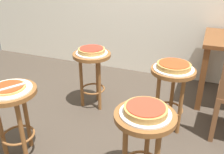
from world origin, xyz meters
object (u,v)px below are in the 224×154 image
at_px(stool_leftside, 172,85).
at_px(serving_plate_leftside, 174,68).
at_px(stool_middle, 144,134).
at_px(pizza_leftside, 174,65).
at_px(serving_plate_middle, 145,113).
at_px(stool_rear, 92,67).
at_px(pizza_rear, 92,50).
at_px(serving_plate_rear, 92,53).
at_px(pizza_foreground, 9,87).
at_px(pizza_middle, 146,109).
at_px(stool_foreground, 13,108).
at_px(pizza_server_knife, 10,87).
at_px(serving_plate_foreground, 9,89).

xyz_separation_m(stool_leftside, serving_plate_leftside, (0.00, 0.00, 0.16)).
xyz_separation_m(stool_middle, pizza_leftside, (0.05, 0.79, 0.19)).
bearing_deg(pizza_leftside, stool_leftside, 180.00).
bearing_deg(serving_plate_middle, stool_rear, 132.21).
bearing_deg(stool_middle, pizza_rear, 132.21).
bearing_deg(stool_rear, serving_plate_middle, -47.79).
bearing_deg(serving_plate_rear, stool_rear, 153.43).
distance_m(pizza_foreground, stool_middle, 1.04).
xyz_separation_m(pizza_middle, pizza_leftside, (0.05, 0.79, 0.00)).
bearing_deg(serving_plate_leftside, stool_middle, -93.69).
bearing_deg(serving_plate_middle, serving_plate_rear, 132.21).
relative_size(stool_foreground, pizza_server_knife, 2.83).
relative_size(pizza_foreground, pizza_rear, 0.88).
xyz_separation_m(stool_middle, stool_rear, (-0.81, 0.89, 0.00)).
relative_size(serving_plate_foreground, serving_plate_leftside, 0.94).
distance_m(serving_plate_rear, pizza_rear, 0.03).
relative_size(stool_rear, pizza_server_knife, 2.83).
distance_m(stool_foreground, pizza_middle, 1.05).
xyz_separation_m(serving_plate_middle, pizza_server_knife, (-1.00, -0.08, 0.03)).
distance_m(stool_middle, stool_rear, 1.20).
xyz_separation_m(pizza_foreground, pizza_leftside, (1.08, 0.85, 0.01)).
bearing_deg(stool_rear, pizza_server_knife, -100.98).
height_order(stool_middle, pizza_leftside, pizza_leftside).
distance_m(pizza_middle, pizza_leftside, 0.79).
bearing_deg(serving_plate_foreground, serving_plate_middle, 3.53).
bearing_deg(serving_plate_rear, pizza_rear, 0.00).
bearing_deg(pizza_rear, pizza_middle, -47.79).
distance_m(stool_leftside, serving_plate_rear, 0.88).
bearing_deg(pizza_middle, stool_rear, 132.21).
bearing_deg(serving_plate_foreground, pizza_middle, 3.53).
bearing_deg(serving_plate_middle, stool_foreground, -176.47).
xyz_separation_m(pizza_leftside, serving_plate_rear, (-0.86, 0.10, -0.03)).
relative_size(pizza_middle, stool_rear, 0.44).
height_order(stool_middle, serving_plate_middle, serving_plate_middle).
relative_size(pizza_leftside, stool_rear, 0.48).
height_order(serving_plate_middle, pizza_leftside, pizza_leftside).
height_order(pizza_leftside, pizza_rear, same).
bearing_deg(serving_plate_rear, serving_plate_foreground, -102.93).
bearing_deg(pizza_middle, stool_middle, -63.43).
bearing_deg(pizza_server_knife, pizza_foreground, 86.67).
relative_size(pizza_middle, serving_plate_leftside, 0.77).
distance_m(pizza_foreground, serving_plate_leftside, 1.37).
bearing_deg(serving_plate_leftside, pizza_leftside, 0.00).
relative_size(serving_plate_foreground, stool_rear, 0.54).
bearing_deg(serving_plate_foreground, pizza_server_knife, -33.69).
bearing_deg(stool_leftside, serving_plate_leftside, 0.00).
relative_size(serving_plate_foreground, stool_middle, 0.54).
xyz_separation_m(stool_middle, serving_plate_rear, (-0.81, 0.89, 0.16)).
bearing_deg(serving_plate_rear, serving_plate_leftside, -6.82).
height_order(stool_leftside, pizza_leftside, pizza_leftside).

